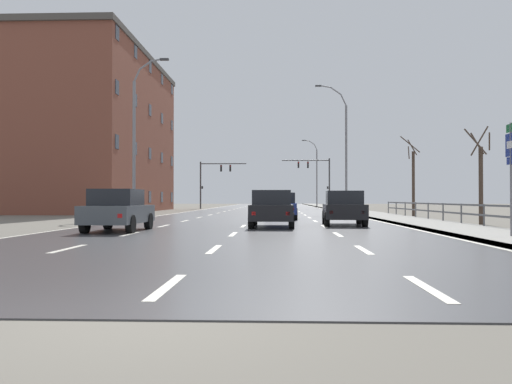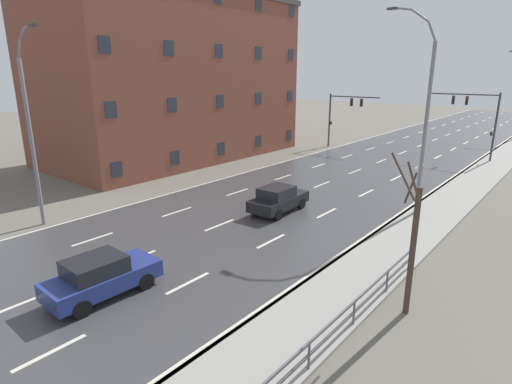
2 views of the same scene
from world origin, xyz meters
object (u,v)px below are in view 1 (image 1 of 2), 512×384
(street_lamp_left_bank, at_px, (136,139))
(car_far_left, at_px, (273,204))
(highway_sign, at_px, (511,165))
(traffic_signal_right, at_px, (317,174))
(traffic_signal_left, at_px, (212,176))
(street_lamp_distant, at_px, (316,174))
(car_near_left, at_px, (272,209))
(street_lamp_midground, at_px, (344,150))
(car_mid_centre, at_px, (344,208))
(brick_building, at_px, (88,134))
(car_distant, at_px, (118,210))
(car_near_right, at_px, (282,206))

(street_lamp_left_bank, bearing_deg, car_far_left, 48.71)
(street_lamp_left_bank, bearing_deg, highway_sign, -47.97)
(traffic_signal_right, distance_m, traffic_signal_left, 13.01)
(street_lamp_distant, height_order, car_near_left, street_lamp_distant)
(street_lamp_midground, xyz_separation_m, highway_sign, (0.98, -32.12, -3.34))
(street_lamp_left_bank, distance_m, traffic_signal_left, 31.56)
(traffic_signal_right, relative_size, car_mid_centre, 1.50)
(car_near_left, height_order, car_far_left, same)
(car_near_left, height_order, brick_building, brick_building)
(street_lamp_left_bank, xyz_separation_m, car_mid_centre, (11.95, -9.22, -4.18))
(street_lamp_left_bank, bearing_deg, traffic_signal_left, 88.16)
(street_lamp_midground, bearing_deg, street_lamp_distant, 89.94)
(car_distant, bearing_deg, street_lamp_distant, 79.90)
(highway_sign, relative_size, car_near_right, 0.83)
(traffic_signal_left, relative_size, car_far_left, 1.38)
(street_lamp_midground, relative_size, car_near_left, 2.77)
(street_lamp_midground, height_order, car_near_left, street_lamp_midground)
(car_mid_centre, bearing_deg, car_near_right, 113.85)
(street_lamp_distant, distance_m, brick_building, 41.49)
(car_near_left, bearing_deg, brick_building, 123.25)
(street_lamp_left_bank, xyz_separation_m, traffic_signal_left, (1.01, 31.52, -0.99))
(car_mid_centre, bearing_deg, street_lamp_left_bank, 145.06)
(street_lamp_distant, height_order, car_distant, street_lamp_distant)
(street_lamp_midground, relative_size, street_lamp_distant, 1.09)
(highway_sign, relative_size, car_far_left, 0.83)
(street_lamp_midground, distance_m, car_near_right, 18.21)
(traffic_signal_right, bearing_deg, highway_sign, -87.78)
(traffic_signal_right, height_order, car_far_left, traffic_signal_right)
(car_near_left, bearing_deg, street_lamp_distant, 85.08)
(traffic_signal_right, bearing_deg, street_lamp_distant, 86.59)
(traffic_signal_right, height_order, car_mid_centre, traffic_signal_right)
(street_lamp_distant, bearing_deg, car_distant, -100.33)
(street_lamp_distant, bearing_deg, traffic_signal_left, -125.68)
(car_near_right, distance_m, car_far_left, 11.87)
(traffic_signal_right, relative_size, car_near_right, 1.50)
(car_far_left, distance_m, car_mid_centre, 19.27)
(street_lamp_midground, xyz_separation_m, traffic_signal_left, (-13.86, 16.99, -1.56))
(traffic_signal_left, xyz_separation_m, car_mid_centre, (10.94, -40.74, -3.19))
(traffic_signal_right, xyz_separation_m, car_near_right, (-4.68, -35.59, -3.54))
(car_near_right, relative_size, car_mid_centre, 1.00)
(traffic_signal_left, xyz_separation_m, car_far_left, (7.56, -21.77, -3.19))
(street_lamp_distant, bearing_deg, car_near_right, -96.16)
(street_lamp_distant, relative_size, car_far_left, 2.51)
(car_distant, relative_size, brick_building, 0.17)
(car_mid_centre, bearing_deg, car_far_left, 102.82)
(highway_sign, distance_m, traffic_signal_left, 51.33)
(street_lamp_midground, height_order, car_distant, street_lamp_midground)
(brick_building, bearing_deg, car_near_right, -46.34)
(street_lamp_midground, distance_m, car_mid_centre, 24.40)
(street_lamp_left_bank, relative_size, car_near_right, 2.44)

